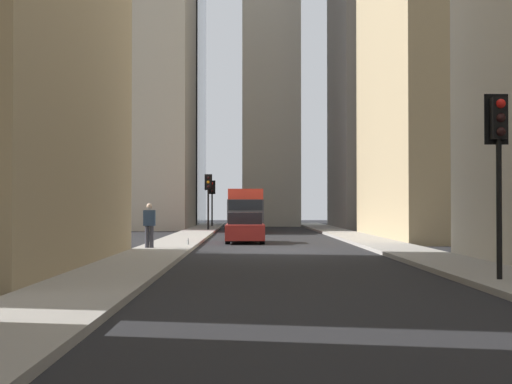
# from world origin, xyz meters

# --- Properties ---
(ground_plane) EXTENTS (135.00, 135.00, 0.00)m
(ground_plane) POSITION_xyz_m (0.00, 0.00, 0.00)
(ground_plane) COLOR black
(sidewalk_right) EXTENTS (90.00, 2.20, 0.14)m
(sidewalk_right) POSITION_xyz_m (0.00, 4.50, 0.07)
(sidewalk_right) COLOR gray
(sidewalk_right) RESTS_ON ground_plane
(sidewalk_left) EXTENTS (90.00, 2.20, 0.14)m
(sidewalk_left) POSITION_xyz_m (0.00, -4.50, 0.07)
(sidewalk_left) COLOR gray
(sidewalk_left) RESTS_ON ground_plane
(building_left_far) EXTENTS (12.82, 10.50, 26.21)m
(building_left_far) POSITION_xyz_m (29.80, -10.59, 13.12)
(building_left_far) COLOR gray
(building_left_far) RESTS_ON ground_plane
(building_right_far) EXTENTS (13.36, 10.00, 27.10)m
(building_right_far) POSITION_xyz_m (29.91, 10.60, 13.55)
(building_right_far) COLOR #A8A091
(building_right_far) RESTS_ON ground_plane
(church_spire) EXTENTS (5.53, 5.53, 33.58)m
(church_spire) POSITION_xyz_m (38.05, -0.80, 17.50)
(church_spire) COLOR #B7B2A5
(church_spire) RESTS_ON ground_plane
(delivery_truck) EXTENTS (6.46, 2.25, 2.84)m
(delivery_truck) POSITION_xyz_m (20.42, 1.40, 1.46)
(delivery_truck) COLOR red
(delivery_truck) RESTS_ON ground_plane
(sedan_red) EXTENTS (4.30, 1.78, 1.42)m
(sedan_red) POSITION_xyz_m (6.32, 1.40, 0.66)
(sedan_red) COLOR maroon
(sedan_red) RESTS_ON ground_plane
(traffic_light_foreground) EXTENTS (0.43, 0.52, 4.00)m
(traffic_light_foreground) POSITION_xyz_m (-13.40, -4.10, 3.08)
(traffic_light_foreground) COLOR black
(traffic_light_foreground) RESTS_ON sidewalk_left
(traffic_light_midblock) EXTENTS (0.43, 0.52, 3.79)m
(traffic_light_midblock) POSITION_xyz_m (22.82, 3.96, 2.92)
(traffic_light_midblock) COLOR black
(traffic_light_midblock) RESTS_ON sidewalk_right
(traffic_light_far_junction) EXTENTS (0.43, 0.52, 3.68)m
(traffic_light_far_junction) POSITION_xyz_m (32.10, 4.12, 2.84)
(traffic_light_far_junction) COLOR black
(traffic_light_far_junction) RESTS_ON sidewalk_right
(pedestrian) EXTENTS (0.26, 0.44, 1.68)m
(pedestrian) POSITION_xyz_m (-0.64, 5.01, 1.06)
(pedestrian) COLOR #33333D
(pedestrian) RESTS_ON sidewalk_right
(discarded_bottle) EXTENTS (0.07, 0.07, 0.27)m
(discarded_bottle) POSITION_xyz_m (1.81, 3.73, 0.25)
(discarded_bottle) COLOR #999EA3
(discarded_bottle) RESTS_ON sidewalk_right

